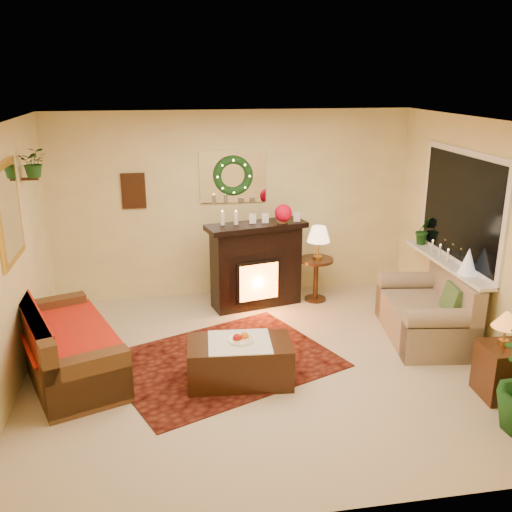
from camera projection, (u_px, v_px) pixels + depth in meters
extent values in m
plane|color=beige|center=(261.00, 365.00, 6.25)|extent=(5.00, 5.00, 0.00)
plane|color=white|center=(262.00, 123.00, 5.46)|extent=(5.00, 5.00, 0.00)
plane|color=#EFD88C|center=(233.00, 205.00, 7.97)|extent=(5.00, 5.00, 0.00)
plane|color=#EFD88C|center=(323.00, 353.00, 3.75)|extent=(5.00, 5.00, 0.00)
plane|color=#EFD88C|center=(5.00, 266.00, 5.46)|extent=(4.50, 4.50, 0.00)
plane|color=#EFD88C|center=(485.00, 241.00, 6.26)|extent=(4.50, 4.50, 0.00)
cube|color=maroon|center=(223.00, 361.00, 6.33)|extent=(2.82, 2.51, 0.01)
cube|color=#4D3827|center=(67.00, 336.00, 5.97)|extent=(1.38, 1.98, 0.78)
cube|color=#E80010|center=(65.00, 329.00, 6.07)|extent=(0.88, 1.43, 0.02)
cube|color=black|center=(256.00, 267.00, 7.73)|extent=(1.25, 0.63, 1.09)
sphere|color=red|center=(283.00, 213.00, 7.51)|extent=(0.23, 0.23, 0.23)
cylinder|color=white|center=(222.00, 218.00, 7.41)|extent=(0.06, 0.06, 0.18)
cylinder|color=white|center=(236.00, 218.00, 7.42)|extent=(0.06, 0.06, 0.17)
cube|color=white|center=(233.00, 177.00, 7.83)|extent=(0.92, 0.02, 0.72)
torus|color=#194719|center=(233.00, 176.00, 7.79)|extent=(0.55, 0.11, 0.55)
cube|color=#381E11|center=(134.00, 191.00, 7.66)|extent=(0.32, 0.03, 0.48)
cube|color=gold|center=(9.00, 212.00, 5.60)|extent=(0.03, 0.84, 1.00)
imported|color=#194719|center=(36.00, 177.00, 6.26)|extent=(0.33, 0.28, 0.36)
cube|color=gray|center=(425.00, 305.00, 6.81)|extent=(1.03, 1.55, 0.84)
cube|color=white|center=(461.00, 208.00, 6.70)|extent=(0.03, 1.86, 1.36)
cube|color=black|center=(460.00, 208.00, 6.70)|extent=(0.02, 1.70, 1.22)
cube|color=white|center=(447.00, 263.00, 6.89)|extent=(0.22, 1.86, 0.04)
cone|color=silver|center=(468.00, 262.00, 6.39)|extent=(0.21, 0.21, 0.32)
imported|color=black|center=(424.00, 230.00, 7.52)|extent=(0.27, 0.22, 0.49)
cylinder|color=#43281C|center=(316.00, 278.00, 7.97)|extent=(0.61, 0.61, 0.61)
cone|color=#FFD69C|center=(318.00, 241.00, 7.76)|extent=(0.31, 0.31, 0.48)
cube|color=black|center=(503.00, 371.00, 5.59)|extent=(0.46, 0.46, 0.54)
cone|color=#FFAB41|center=(506.00, 326.00, 5.47)|extent=(0.27, 0.27, 0.40)
cube|color=black|center=(240.00, 363.00, 5.87)|extent=(1.10, 0.66, 0.44)
cylinder|color=#F0F3C6|center=(241.00, 341.00, 5.81)|extent=(0.26, 0.26, 0.06)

